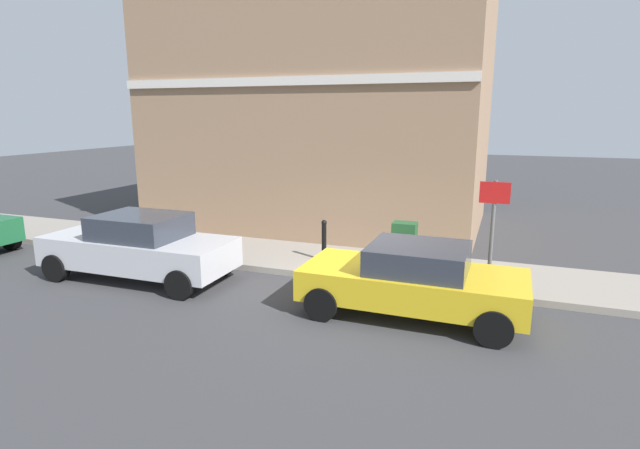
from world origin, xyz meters
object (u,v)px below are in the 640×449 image
bollard_near_cabinet (324,239)px  street_sign (493,218)px  car_silver (139,246)px  car_yellow (414,279)px  utility_cabinet (404,248)px

bollard_near_cabinet → street_sign: size_ratio=0.45×
car_silver → bollard_near_cabinet: car_silver is taller
car_yellow → street_sign: (1.64, -1.30, 0.95)m
car_silver → street_sign: (1.70, -7.62, 0.89)m
utility_cabinet → car_yellow: bearing=-164.4°
car_yellow → car_silver: 6.32m
car_silver → utility_cabinet: car_silver is taller
car_silver → street_sign: bearing=-168.1°
bollard_near_cabinet → utility_cabinet: bearing=-92.8°
car_yellow → car_silver: car_silver is taller
car_silver → street_sign: size_ratio=1.95×
bollard_near_cabinet → street_sign: 4.14m
car_silver → bollard_near_cabinet: size_ratio=4.31×
car_silver → utility_cabinet: size_ratio=3.89×
utility_cabinet → bollard_near_cabinet: size_ratio=1.11×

